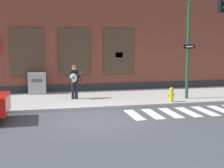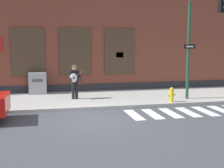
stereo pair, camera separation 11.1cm
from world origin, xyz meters
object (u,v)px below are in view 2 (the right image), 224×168
utility_box (38,83)px  fire_hydrant (172,95)px  traffic_light (202,29)px  busker (75,80)px

utility_box → fire_hydrant: 7.31m
traffic_light → fire_hydrant: size_ratio=6.99×
busker → fire_hydrant: bearing=-22.1°
traffic_light → fire_hydrant: traffic_light is taller
busker → fire_hydrant: size_ratio=2.41×
utility_box → fire_hydrant: utility_box is taller
traffic_light → fire_hydrant: (-1.20, 0.43, -3.06)m
busker → fire_hydrant: busker is taller
utility_box → busker: bearing=-48.4°
traffic_light → utility_box: traffic_light is taller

